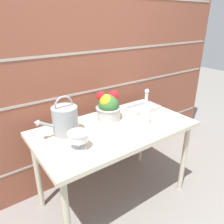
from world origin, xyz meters
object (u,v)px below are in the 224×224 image
(crystal_pedestal_bowl, at_px, (78,138))
(wire_tray, at_px, (143,109))
(watering_can, at_px, (65,120))
(flower_planter, at_px, (108,107))
(glass_decanter, at_px, (145,112))

(crystal_pedestal_bowl, bearing_deg, wire_tray, 16.32)
(watering_can, bearing_deg, flower_planter, 2.84)
(watering_can, height_order, crystal_pedestal_bowl, watering_can)
(flower_planter, bearing_deg, glass_decanter, -48.91)
(crystal_pedestal_bowl, bearing_deg, glass_decanter, 2.34)
(flower_planter, bearing_deg, watering_can, -177.16)
(watering_can, bearing_deg, glass_decanter, -19.53)
(flower_planter, distance_m, glass_decanter, 0.32)
(wire_tray, bearing_deg, crystal_pedestal_bowl, -163.68)
(watering_can, bearing_deg, wire_tray, -0.62)
(watering_can, height_order, flower_planter, watering_can)
(crystal_pedestal_bowl, xyz_separation_m, wire_tray, (0.81, 0.24, -0.07))
(glass_decanter, bearing_deg, wire_tray, 50.81)
(glass_decanter, bearing_deg, flower_planter, 131.09)
(flower_planter, distance_m, wire_tray, 0.40)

